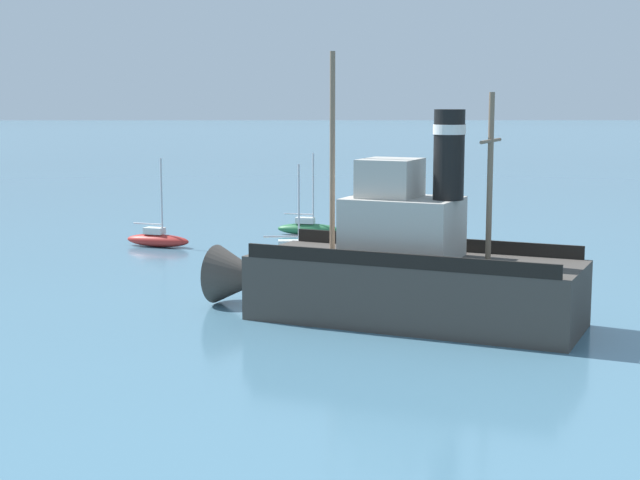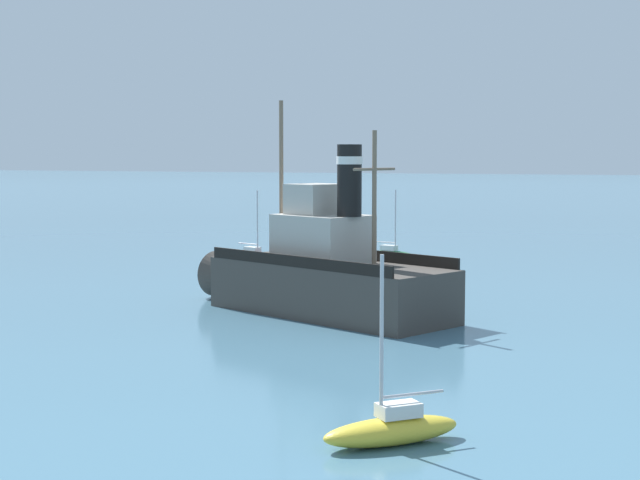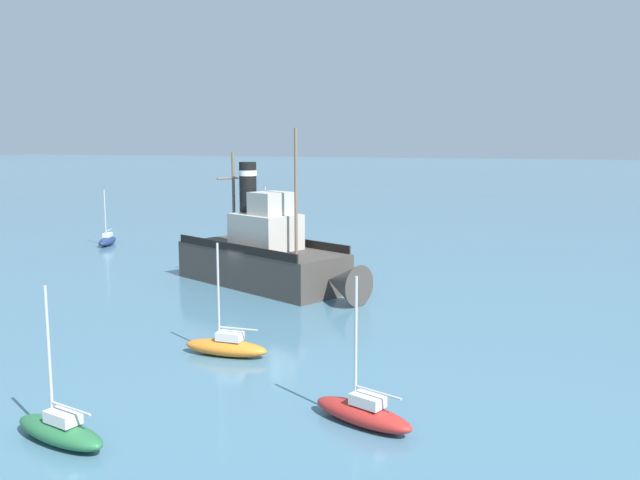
# 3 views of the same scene
# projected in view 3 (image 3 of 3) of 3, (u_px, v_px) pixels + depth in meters

# --- Properties ---
(ground_plane) EXTENTS (600.00, 600.00, 0.00)m
(ground_plane) POSITION_uv_depth(u_px,v_px,m) (249.00, 288.00, 42.37)
(ground_plane) COLOR #477289
(old_tugboat) EXTENTS (9.04, 14.51, 9.90)m
(old_tugboat) POSITION_uv_depth(u_px,v_px,m) (267.00, 258.00, 42.72)
(old_tugboat) COLOR #423D38
(old_tugboat) RESTS_ON ground
(sailboat_orange) EXTENTS (1.24, 3.84, 4.90)m
(sailboat_orange) POSITION_uv_depth(u_px,v_px,m) (226.00, 346.00, 29.10)
(sailboat_orange) COLOR orange
(sailboat_orange) RESTS_ON ground
(sailboat_yellow) EXTENTS (3.45, 3.48, 4.90)m
(sailboat_yellow) POSITION_uv_depth(u_px,v_px,m) (262.00, 235.00, 63.10)
(sailboat_yellow) COLOR gold
(sailboat_yellow) RESTS_ON ground
(sailboat_green) EXTENTS (1.92, 3.95, 4.90)m
(sailboat_green) POSITION_uv_depth(u_px,v_px,m) (60.00, 430.00, 20.70)
(sailboat_green) COLOR #286B3D
(sailboat_green) RESTS_ON ground
(sailboat_red) EXTENTS (2.36, 3.95, 4.90)m
(sailboat_red) POSITION_uv_depth(u_px,v_px,m) (363.00, 412.00, 22.04)
(sailboat_red) COLOR #B22823
(sailboat_red) RESTS_ON ground
(sailboat_navy) EXTENTS (3.93, 2.45, 4.90)m
(sailboat_navy) POSITION_uv_depth(u_px,v_px,m) (107.00, 240.00, 59.55)
(sailboat_navy) COLOR navy
(sailboat_navy) RESTS_ON ground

